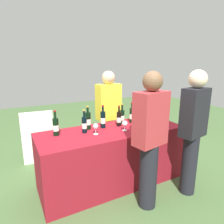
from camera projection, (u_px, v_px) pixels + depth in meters
name	position (u px, v px, depth m)	size (l,w,h in m)	color
ground_plane	(112.00, 181.00, 2.92)	(12.00, 12.00, 0.00)	#476638
tasting_table	(112.00, 156.00, 2.83)	(2.00, 0.74, 0.79)	maroon
wine_bottle_0	(56.00, 127.00, 2.50)	(0.07, 0.07, 0.32)	black
wine_bottle_1	(84.00, 125.00, 2.59)	(0.07, 0.07, 0.31)	black
wine_bottle_2	(88.00, 121.00, 2.73)	(0.08, 0.08, 0.32)	black
wine_bottle_3	(103.00, 119.00, 2.79)	(0.07, 0.07, 0.32)	black
wine_bottle_4	(119.00, 119.00, 2.87)	(0.07, 0.07, 0.30)	black
wine_bottle_5	(122.00, 117.00, 2.97)	(0.07, 0.07, 0.31)	black
wine_bottle_6	(132.00, 115.00, 3.03)	(0.07, 0.07, 0.31)	black
wine_bottle_7	(143.00, 114.00, 3.12)	(0.07, 0.07, 0.30)	black
wine_glass_0	(96.00, 127.00, 2.53)	(0.07, 0.07, 0.14)	silver
wine_glass_1	(125.00, 124.00, 2.67)	(0.08, 0.08, 0.14)	silver
wine_glass_2	(145.00, 121.00, 2.78)	(0.06, 0.06, 0.14)	silver
ice_bucket	(157.00, 116.00, 3.05)	(0.19, 0.19, 0.21)	silver
server_pouring	(109.00, 115.00, 3.30)	(0.39, 0.23, 1.56)	black
guest_0	(150.00, 137.00, 2.23)	(0.41, 0.28, 1.61)	black
guest_1	(193.00, 129.00, 2.48)	(0.38, 0.25, 1.61)	black
menu_board	(38.00, 138.00, 3.37)	(0.52, 0.03, 0.90)	white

